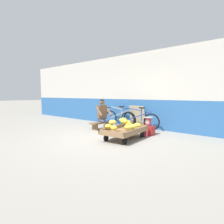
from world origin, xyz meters
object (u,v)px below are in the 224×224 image
at_px(sign_board, 137,117).
at_px(banana_cart, 125,131).
at_px(bicycle_near_left, 120,118).
at_px(plastic_crate, 148,130).
at_px(low_bench, 102,123).
at_px(weighing_scale, 148,121).
at_px(bicycle_far_left, 139,120).
at_px(shopping_bag, 145,133).
at_px(vendor_seated, 103,114).

bearing_deg(sign_board, banana_cart, -66.68).
bearing_deg(bicycle_near_left, plastic_crate, -22.08).
bearing_deg(low_bench, weighing_scale, 4.43).
relative_size(low_bench, bicycle_near_left, 0.66).
bearing_deg(weighing_scale, bicycle_far_left, 139.99).
height_order(plastic_crate, sign_board, sign_board).
height_order(weighing_scale, sign_board, sign_board).
bearing_deg(shopping_bag, weighing_scale, 98.63).
distance_m(bicycle_far_left, shopping_bag, 1.31).
distance_m(weighing_scale, bicycle_far_left, 1.04).
relative_size(weighing_scale, sign_board, 0.34).
relative_size(vendor_seated, sign_board, 1.29).
height_order(plastic_crate, weighing_scale, weighing_scale).
height_order(low_bench, bicycle_near_left, bicycle_near_left).
bearing_deg(vendor_seated, low_bench, 161.08).
bearing_deg(bicycle_far_left, vendor_seated, -142.02).
xyz_separation_m(low_bench, sign_board, (0.90, 1.12, 0.24)).
height_order(low_bench, weighing_scale, weighing_scale).
relative_size(plastic_crate, sign_board, 0.41).
height_order(vendor_seated, plastic_crate, vendor_seated).
distance_m(banana_cart, shopping_bag, 0.75).
bearing_deg(banana_cart, plastic_crate, 77.54).
height_order(low_bench, sign_board, sign_board).
xyz_separation_m(plastic_crate, bicycle_near_left, (-1.79, 0.73, 0.20)).
bearing_deg(sign_board, weighing_scale, -42.25).
bearing_deg(sign_board, vendor_seated, -125.40).
relative_size(banana_cart, vendor_seated, 1.32).
relative_size(banana_cart, bicycle_far_left, 0.91).
bearing_deg(sign_board, low_bench, -128.76).
bearing_deg(plastic_crate, sign_board, 137.78).
xyz_separation_m(vendor_seated, weighing_scale, (1.88, 0.18, -0.11)).
height_order(banana_cart, plastic_crate, banana_cart).
relative_size(vendor_seated, weighing_scale, 3.80).
relative_size(vendor_seated, shopping_bag, 4.75).
xyz_separation_m(vendor_seated, plastic_crate, (1.88, 0.18, -0.42)).
bearing_deg(weighing_scale, sign_board, 137.75).
xyz_separation_m(bicycle_far_left, shopping_bag, (0.84, -0.98, -0.23)).
distance_m(banana_cart, bicycle_near_left, 2.33).
relative_size(low_bench, vendor_seated, 0.97).
height_order(banana_cart, bicycle_near_left, bicycle_near_left).
distance_m(low_bench, weighing_scale, 1.99).
height_order(banana_cart, weighing_scale, weighing_scale).
distance_m(banana_cart, bicycle_far_left, 1.76).
bearing_deg(plastic_crate, weighing_scale, -90.00).
distance_m(banana_cart, low_bench, 1.94).
bearing_deg(bicycle_far_left, plastic_crate, -39.96).
distance_m(vendor_seated, sign_board, 1.42).
xyz_separation_m(low_bench, weighing_scale, (1.97, 0.15, 0.25)).
xyz_separation_m(bicycle_near_left, bicycle_far_left, (0.99, -0.06, 0.00)).
height_order(weighing_scale, shopping_bag, weighing_scale).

